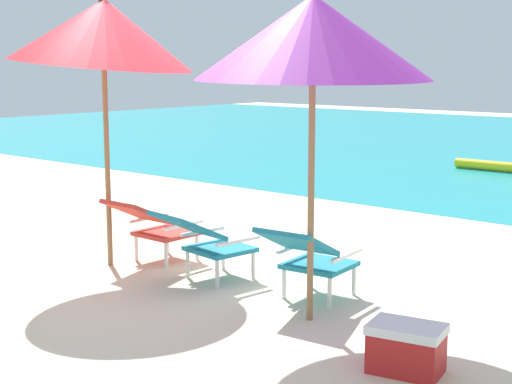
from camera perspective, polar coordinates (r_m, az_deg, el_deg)
The scene contains 8 objects.
ground_plane at distance 10.34m, azimuth 12.99°, elevation -1.57°, with size 40.00×40.00×0.00m, color beige.
swim_buoy at distance 14.59m, azimuth 17.51°, elevation 1.83°, with size 0.18×0.18×1.60m, color yellow.
lounge_chair_left at distance 7.58m, azimuth -7.67°, elevation -2.35°, with size 0.55×0.88×0.68m.
lounge_chair_center at distance 6.91m, azimuth -3.81°, elevation -3.47°, with size 0.66×0.94×0.68m.
lounge_chair_right at distance 6.34m, azimuth 3.95°, elevation -4.67°, with size 0.62×0.92×0.68m.
beach_umbrella_left at distance 7.45m, azimuth -11.31°, elevation 11.56°, with size 2.28×2.25×2.62m.
beach_umbrella_right at distance 5.70m, azimuth 4.26°, elevation 11.36°, with size 2.49×2.49×2.47m.
cooler_box at distance 5.09m, azimuth 11.11°, elevation -11.32°, with size 0.53×0.41×0.32m.
Camera 1 is at (4.66, -5.02, 1.97)m, focal length 53.79 mm.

